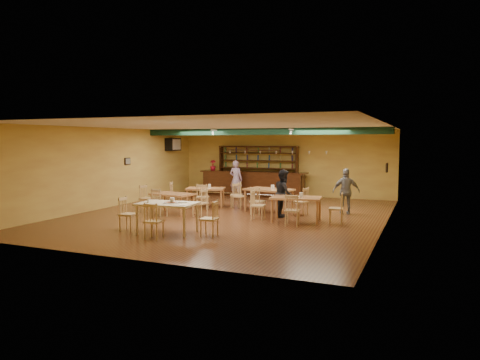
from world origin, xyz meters
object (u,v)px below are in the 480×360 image
at_px(near_table, 168,218).
at_px(patron_right_a, 284,193).
at_px(dining_table_b, 269,200).
at_px(patron_bar, 236,179).
at_px(dining_table_a, 206,197).
at_px(dining_table_c, 173,204).
at_px(bar_counter, 253,184).
at_px(dining_table_d, 296,209).

xyz_separation_m(near_table, patron_right_a, (2.13, 3.76, 0.37)).
bearing_deg(near_table, dining_table_b, 68.96).
xyz_separation_m(patron_bar, patron_right_a, (3.43, -3.92, -0.05)).
bearing_deg(patron_bar, dining_table_a, 94.23).
height_order(dining_table_c, patron_bar, patron_bar).
height_order(bar_counter, dining_table_a, bar_counter).
relative_size(dining_table_c, patron_right_a, 0.91).
xyz_separation_m(dining_table_b, patron_bar, (-2.63, 3.12, 0.42)).
height_order(bar_counter, patron_right_a, patron_right_a).
distance_m(near_table, patron_right_a, 4.34).
bearing_deg(patron_bar, dining_table_d, 135.72).
relative_size(dining_table_d, near_table, 0.99).
bearing_deg(dining_table_c, dining_table_a, 89.95).
bearing_deg(dining_table_d, patron_right_a, 124.78).
height_order(bar_counter, dining_table_d, bar_counter).
relative_size(bar_counter, near_table, 3.19).
bearing_deg(dining_table_b, bar_counter, 130.10).
distance_m(bar_counter, dining_table_d, 6.51).
bearing_deg(patron_right_a, patron_bar, 20.60).
distance_m(dining_table_b, dining_table_d, 2.06).
bearing_deg(dining_table_a, near_table, -92.66).
height_order(dining_table_b, patron_right_a, patron_right_a).
bearing_deg(patron_bar, bar_counter, -116.12).
relative_size(dining_table_c, near_table, 0.92).
relative_size(bar_counter, dining_table_d, 3.22).
distance_m(dining_table_a, dining_table_d, 4.42).
distance_m(near_table, patron_bar, 7.80).
bearing_deg(dining_table_b, patron_bar, 141.72).
height_order(dining_table_d, patron_bar, patron_bar).
bearing_deg(dining_table_a, patron_bar, 71.78).
xyz_separation_m(dining_table_b, patron_right_a, (0.80, -0.80, 0.37)).
bearing_deg(dining_table_d, dining_table_b, 126.65).
xyz_separation_m(dining_table_c, near_table, (1.57, -2.82, 0.06)).
bearing_deg(dining_table_b, dining_table_d, -34.92).
bearing_deg(patron_right_a, dining_table_b, 24.44).
bearing_deg(near_table, bar_counter, 90.66).
relative_size(dining_table_a, patron_bar, 0.87).
height_order(dining_table_d, near_table, near_table).
distance_m(bar_counter, patron_right_a, 5.59).
xyz_separation_m(dining_table_a, near_table, (1.31, -4.80, 0.06)).
bearing_deg(near_table, patron_right_a, 55.70).
relative_size(dining_table_b, patron_right_a, 1.05).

